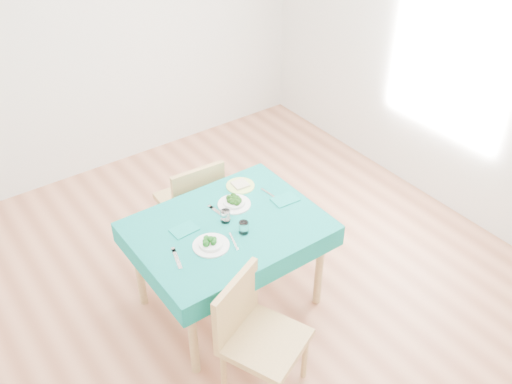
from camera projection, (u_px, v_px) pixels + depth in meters
room_shell at (256, 131)px, 3.78m from camera, size 4.02×4.52×2.73m
table at (229, 265)px, 4.14m from camera, size 1.28×0.98×0.76m
chair_near at (265, 326)px, 3.43m from camera, size 0.62×0.64×1.15m
chair_far at (188, 187)px, 4.62m from camera, size 0.48×0.52×1.12m
bowl_near at (211, 242)px, 3.72m from camera, size 0.24×0.24×0.07m
bowl_far at (234, 201)px, 4.08m from camera, size 0.24×0.24×0.07m
fork_near at (177, 259)px, 3.64m from camera, size 0.08×0.19×0.00m
knife_near at (234, 241)px, 3.78m from camera, size 0.07×0.18×0.00m
fork_far at (219, 213)px, 4.02m from camera, size 0.05×0.20×0.00m
knife_far at (272, 195)px, 4.19m from camera, size 0.04×0.23×0.00m
napkin_near at (184, 230)px, 3.87m from camera, size 0.18×0.13×0.01m
napkin_far at (285, 200)px, 4.14m from camera, size 0.19×0.14×0.01m
tumbler_center at (225, 216)px, 3.92m from camera, size 0.07×0.07×0.09m
tumbler_side at (244, 227)px, 3.83m from camera, size 0.07×0.07×0.09m
side_plate at (240, 186)px, 4.28m from camera, size 0.21×0.21×0.01m
bread_slice at (240, 184)px, 4.28m from camera, size 0.12×0.12×0.02m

